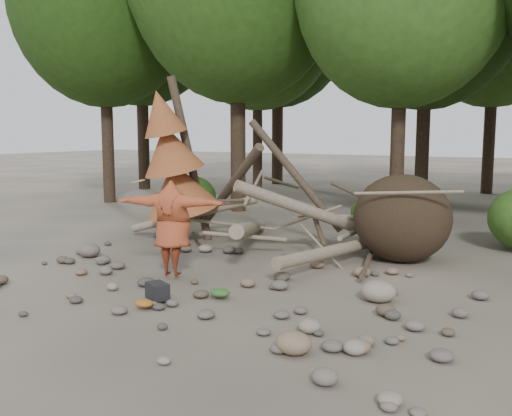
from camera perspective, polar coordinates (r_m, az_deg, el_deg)
The scene contains 12 objects.
ground at distance 10.68m, azimuth -6.21°, elevation -8.24°, with size 120.00×120.00×0.00m, color #514C44.
deadfall_pile at distance 13.28m, azimuth 11.91°, elevation -1.02°, with size 8.55×5.24×3.30m.
dead_conifer at distance 14.87m, azimuth -8.25°, elevation 4.48°, with size 2.06×2.16×4.35m.
bush_left at distance 19.46m, azimuth -6.65°, elevation 1.13°, with size 1.80×1.80×1.44m, color #224412.
bush_mid at distance 17.07m, azimuth 11.79°, elevation -0.44°, with size 1.40×1.40×1.12m, color #2D5719.
frisbee_thrower at distance 11.37m, azimuth -8.38°, elevation -2.00°, with size 2.41×1.19×1.89m.
backpack at distance 10.05m, azimuth -9.82°, elevation -8.51°, with size 0.42×0.28×0.28m, color black.
cloth_green at distance 10.12m, azimuth -3.62°, elevation -8.71°, with size 0.37×0.31×0.14m, color #2F5D25.
cloth_orange at distance 9.71m, azimuth -11.13°, elevation -9.61°, with size 0.33×0.27×0.12m, color #9F561B.
boulder_front_right at distance 7.74m, azimuth 3.79°, elevation -13.31°, with size 0.50×0.45×0.30m, color #846A52.
boulder_mid_right at distance 10.14m, azimuth 12.15°, elevation -8.16°, with size 0.62×0.55×0.37m, color gray.
boulder_mid_left at distance 13.91m, azimuth -16.36°, elevation -4.08°, with size 0.54×0.49×0.32m, color #685F57.
Camera 1 is at (6.15, -8.24, 2.92)m, focal length 40.00 mm.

